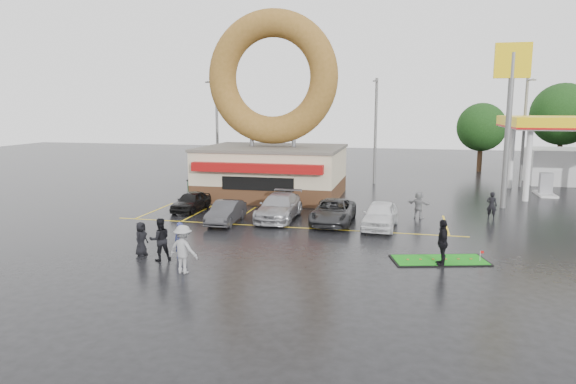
% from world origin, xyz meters
% --- Properties ---
extents(ground, '(120.00, 120.00, 0.00)m').
position_xyz_m(ground, '(0.00, 0.00, 0.00)').
color(ground, black).
rests_on(ground, ground).
extents(donut_shop, '(10.20, 8.70, 13.50)m').
position_xyz_m(donut_shop, '(-3.00, 12.97, 4.46)').
color(donut_shop, '#472B19').
rests_on(donut_shop, ground).
extents(shell_sign, '(2.20, 0.36, 10.60)m').
position_xyz_m(shell_sign, '(13.00, 12.00, 7.38)').
color(shell_sign, slate).
rests_on(shell_sign, ground).
extents(streetlight_left, '(0.40, 2.21, 9.00)m').
position_xyz_m(streetlight_left, '(-10.00, 19.92, 4.78)').
color(streetlight_left, slate).
rests_on(streetlight_left, ground).
extents(streetlight_mid, '(0.40, 2.21, 9.00)m').
position_xyz_m(streetlight_mid, '(4.00, 20.92, 4.78)').
color(streetlight_mid, slate).
rests_on(streetlight_mid, ground).
extents(streetlight_right, '(0.40, 2.21, 9.00)m').
position_xyz_m(streetlight_right, '(16.00, 21.92, 4.78)').
color(streetlight_right, slate).
rests_on(streetlight_right, ground).
extents(tree_far_c, '(6.30, 6.30, 9.00)m').
position_xyz_m(tree_far_c, '(22.00, 34.00, 5.84)').
color(tree_far_c, '#332114').
rests_on(tree_far_c, ground).
extents(tree_far_d, '(4.90, 4.90, 7.00)m').
position_xyz_m(tree_far_d, '(14.00, 32.00, 4.53)').
color(tree_far_d, '#332114').
rests_on(tree_far_d, ground).
extents(car_black, '(1.61, 3.75, 1.26)m').
position_xyz_m(car_black, '(-6.66, 6.34, 0.63)').
color(car_black, black).
rests_on(car_black, ground).
extents(car_dgrey, '(1.43, 3.90, 1.28)m').
position_xyz_m(car_dgrey, '(-3.28, 3.55, 0.64)').
color(car_dgrey, '#323235').
rests_on(car_dgrey, ground).
extents(car_silver, '(2.10, 5.16, 1.50)m').
position_xyz_m(car_silver, '(-0.58, 5.27, 0.75)').
color(car_silver, gray).
rests_on(car_silver, ground).
extents(car_grey, '(2.26, 4.86, 1.35)m').
position_xyz_m(car_grey, '(2.69, 4.98, 0.67)').
color(car_grey, '#2B2B2D').
rests_on(car_grey, ground).
extents(car_white, '(2.01, 4.38, 1.45)m').
position_xyz_m(car_white, '(5.39, 4.39, 0.73)').
color(car_white, silver).
rests_on(car_white, ground).
extents(person_blue, '(0.69, 0.66, 1.60)m').
position_xyz_m(person_blue, '(-2.90, -3.33, 0.80)').
color(person_blue, navy).
rests_on(person_blue, ground).
extents(person_blackjkt, '(1.15, 1.11, 1.87)m').
position_xyz_m(person_blackjkt, '(-3.60, -3.91, 0.93)').
color(person_blackjkt, black).
rests_on(person_blackjkt, ground).
extents(person_hoodie, '(1.40, 0.98, 1.97)m').
position_xyz_m(person_hoodie, '(-1.89, -5.28, 0.99)').
color(person_hoodie, gray).
rests_on(person_hoodie, ground).
extents(person_bystander, '(0.56, 0.79, 1.53)m').
position_xyz_m(person_bystander, '(-4.80, -3.39, 0.77)').
color(person_bystander, black).
rests_on(person_bystander, ground).
extents(person_cameraman, '(0.57, 1.19, 1.97)m').
position_xyz_m(person_cameraman, '(8.29, -1.85, 0.99)').
color(person_cameraman, black).
rests_on(person_cameraman, ground).
extents(person_walker_near, '(1.56, 1.11, 1.62)m').
position_xyz_m(person_walker_near, '(7.50, 7.50, 0.81)').
color(person_walker_near, gray).
rests_on(person_walker_near, ground).
extents(person_walker_far, '(0.69, 0.55, 1.64)m').
position_xyz_m(person_walker_far, '(11.72, 8.18, 0.82)').
color(person_walker_far, black).
rests_on(person_walker_far, ground).
extents(dumpster, '(1.81, 1.22, 1.30)m').
position_xyz_m(dumpster, '(-7.83, 11.05, 0.65)').
color(dumpster, '#1C4928').
rests_on(dumpster, ground).
extents(putting_green, '(4.39, 2.76, 0.51)m').
position_xyz_m(putting_green, '(8.25, -1.25, 0.03)').
color(putting_green, black).
rests_on(putting_green, ground).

